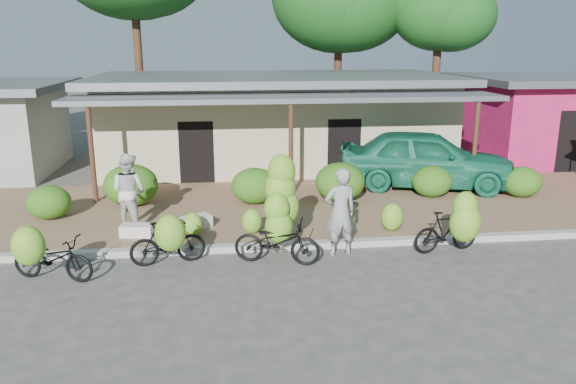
# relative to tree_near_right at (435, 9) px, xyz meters

# --- Properties ---
(ground) EXTENTS (100.00, 100.00, 0.00)m
(ground) POSITION_rel_tree_near_right_xyz_m (-7.31, -14.61, -5.88)
(ground) COLOR #464441
(ground) RESTS_ON ground
(sidewalk) EXTENTS (60.00, 6.00, 0.12)m
(sidewalk) POSITION_rel_tree_near_right_xyz_m (-7.31, -9.61, -5.82)
(sidewalk) COLOR #8F634D
(sidewalk) RESTS_ON ground
(curb) EXTENTS (60.00, 0.25, 0.15)m
(curb) POSITION_rel_tree_near_right_xyz_m (-7.31, -12.61, -5.80)
(curb) COLOR #A8A399
(curb) RESTS_ON ground
(shop_main) EXTENTS (13.00, 8.50, 3.35)m
(shop_main) POSITION_rel_tree_near_right_xyz_m (-7.31, -3.68, -4.15)
(shop_main) COLOR #C1B492
(shop_main) RESTS_ON ground
(shop_pink) EXTENTS (6.00, 6.00, 3.25)m
(shop_pink) POSITION_rel_tree_near_right_xyz_m (3.19, -3.62, -4.20)
(shop_pink) COLOR #D1205E
(shop_pink) RESTS_ON ground
(tree_near_right) EXTENTS (4.37, 4.18, 7.51)m
(tree_near_right) POSITION_rel_tree_near_right_xyz_m (0.00, 0.00, 0.00)
(tree_near_right) COLOR #47291C
(tree_near_right) RESTS_ON ground
(hedge_0) EXTENTS (1.11, 1.00, 0.87)m
(hedge_0) POSITION_rel_tree_near_right_xyz_m (-13.75, -10.01, -5.32)
(hedge_0) COLOR #2C6216
(hedge_0) RESTS_ON sidewalk
(hedge_1) EXTENTS (1.49, 1.34, 1.16)m
(hedge_1) POSITION_rel_tree_near_right_xyz_m (-11.83, -9.03, -5.18)
(hedge_1) COLOR #2C6216
(hedge_1) RESTS_ON sidewalk
(hedge_2) EXTENTS (1.29, 1.17, 1.01)m
(hedge_2) POSITION_rel_tree_near_right_xyz_m (-8.43, -9.20, -5.25)
(hedge_2) COLOR #2C6216
(hedge_2) RESTS_ON sidewalk
(hedge_3) EXTENTS (1.42, 1.28, 1.11)m
(hedge_3) POSITION_rel_tree_near_right_xyz_m (-6.00, -9.26, -5.20)
(hedge_3) COLOR #2C6216
(hedge_3) RESTS_ON sidewalk
(hedge_4) EXTENTS (1.17, 1.05, 0.91)m
(hedge_4) POSITION_rel_tree_near_right_xyz_m (-3.23, -9.13, -5.30)
(hedge_4) COLOR #2C6216
(hedge_4) RESTS_ON sidewalk
(hedge_5) EXTENTS (1.14, 1.03, 0.89)m
(hedge_5) POSITION_rel_tree_near_right_xyz_m (-0.61, -9.45, -5.31)
(hedge_5) COLOR #2C6216
(hedge_5) RESTS_ON sidewalk
(bike_far_left) EXTENTS (1.81, 1.42, 1.32)m
(bike_far_left) POSITION_rel_tree_near_right_xyz_m (-12.69, -13.87, -5.33)
(bike_far_left) COLOR black
(bike_far_left) RESTS_ON ground
(bike_left) EXTENTS (1.63, 1.27, 1.28)m
(bike_left) POSITION_rel_tree_near_right_xyz_m (-10.45, -13.34, -5.29)
(bike_left) COLOR black
(bike_left) RESTS_ON ground
(bike_center) EXTENTS (1.93, 1.39, 2.24)m
(bike_center) POSITION_rel_tree_near_right_xyz_m (-8.14, -13.16, -4.99)
(bike_center) COLOR black
(bike_center) RESTS_ON ground
(bike_right) EXTENTS (1.63, 1.28, 1.54)m
(bike_right) POSITION_rel_tree_near_right_xyz_m (-4.38, -13.43, -5.19)
(bike_right) COLOR black
(bike_right) RESTS_ON ground
(loose_banana_a) EXTENTS (0.46, 0.39, 0.58)m
(loose_banana_a) POSITION_rel_tree_near_right_xyz_m (-10.04, -11.82, -5.47)
(loose_banana_a) COLOR #77B62D
(loose_banana_a) RESTS_ON sidewalk
(loose_banana_b) EXTENTS (0.48, 0.41, 0.60)m
(loose_banana_b) POSITION_rel_tree_near_right_xyz_m (-8.65, -11.78, -5.46)
(loose_banana_b) COLOR #77B62D
(loose_banana_b) RESTS_ON sidewalk
(loose_banana_c) EXTENTS (0.55, 0.47, 0.68)m
(loose_banana_c) POSITION_rel_tree_near_right_xyz_m (-5.29, -11.97, -5.41)
(loose_banana_c) COLOR #77B62D
(loose_banana_c) RESTS_ON sidewalk
(sack_near) EXTENTS (0.94, 0.77, 0.30)m
(sack_near) POSITION_rel_tree_near_right_xyz_m (-10.04, -11.26, -5.61)
(sack_near) COLOR beige
(sack_near) RESTS_ON sidewalk
(sack_far) EXTENTS (0.80, 0.50, 0.28)m
(sack_far) POSITION_rel_tree_near_right_xyz_m (-11.33, -11.66, -5.62)
(sack_far) COLOR beige
(sack_far) RESTS_ON sidewalk
(vendor) EXTENTS (0.77, 0.56, 1.95)m
(vendor) POSITION_rel_tree_near_right_xyz_m (-6.80, -13.05, -4.90)
(vendor) COLOR gray
(vendor) RESTS_ON ground
(bystander) EXTENTS (1.13, 1.06, 1.85)m
(bystander) POSITION_rel_tree_near_right_xyz_m (-11.57, -10.98, -4.83)
(bystander) COLOR silver
(bystander) RESTS_ON sidewalk
(teal_van) EXTENTS (5.70, 3.50, 1.81)m
(teal_van) POSITION_rel_tree_near_right_xyz_m (-3.04, -8.01, -4.85)
(teal_van) COLOR #186C4E
(teal_van) RESTS_ON sidewalk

